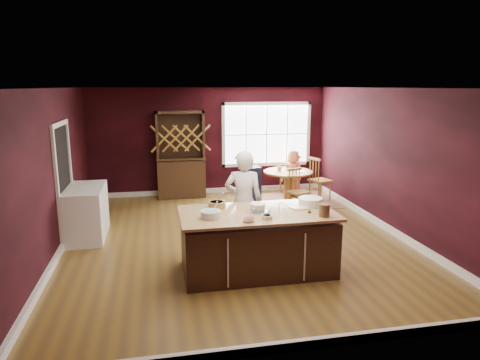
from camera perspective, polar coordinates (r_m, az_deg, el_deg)
name	(u,v)px	position (r m, az deg, el deg)	size (l,w,h in m)	color
room_shell	(234,166)	(7.55, -0.78, 1.88)	(7.00, 7.00, 7.00)	brown
window	(267,134)	(11.21, 3.56, 6.11)	(2.36, 0.10, 1.66)	white
doorway	(65,184)	(8.24, -22.34, -0.47)	(0.08, 1.26, 2.13)	white
kitchen_island	(257,243)	(6.46, 2.31, -8.37)	(2.28, 1.19, 0.92)	black
dining_table	(288,180)	(10.27, 6.42, 0.01)	(1.16, 1.16, 0.75)	#975835
baker	(244,202)	(7.06, 0.49, -2.94)	(0.63, 0.41, 1.72)	silver
layer_cake	(258,208)	(6.30, 2.37, -3.71)	(0.31, 0.31, 0.13)	white
bowl_blue	(211,214)	(6.02, -3.93, -4.60)	(0.28, 0.28, 0.11)	white
bowl_yellow	(217,205)	(6.51, -3.10, -3.31)	(0.26, 0.26, 0.10)	brown
bowl_pink	(249,220)	(5.85, 1.15, -5.34)	(0.16, 0.16, 0.06)	silver
bowl_olive	(267,217)	(5.99, 3.63, -4.95)	(0.15, 0.15, 0.06)	white
drinking_glass	(281,207)	(6.34, 5.48, -3.62)	(0.07, 0.07, 0.14)	silver
dinner_plate	(299,207)	(6.58, 7.88, -3.59)	(0.30, 0.30, 0.02)	#FFFBB7
white_tub	(310,202)	(6.70, 9.37, -2.88)	(0.37, 0.37, 0.13)	silver
stoneware_crock	(324,210)	(6.18, 11.19, -3.98)	(0.15, 0.15, 0.18)	#452D20
toy_figurine	(309,211)	(6.32, 9.23, -4.04)	(0.05, 0.05, 0.08)	yellow
rug	(287,201)	(10.40, 6.35, -2.83)	(2.20, 1.70, 0.01)	brown
chair_east	(320,179)	(10.51, 10.66, 0.19)	(0.45, 0.43, 1.08)	brown
chair_south	(299,190)	(9.53, 7.85, -1.36)	(0.40, 0.38, 0.96)	brown
chair_north	(290,174)	(11.09, 6.63, 0.77)	(0.42, 0.40, 1.01)	brown
seated_woman	(293,173)	(10.85, 7.03, 0.94)	(0.57, 0.37, 1.17)	#E07864
high_chair	(252,183)	(10.39, 1.63, -0.35)	(0.35, 0.35, 0.86)	#181F30
toddler	(254,167)	(10.35, 1.91, 1.73)	(0.18, 0.14, 0.26)	#8CA5BF
table_plate	(301,172)	(10.17, 8.12, 1.12)	(0.19, 0.19, 0.01)	beige
table_cup	(279,168)	(10.29, 5.28, 1.58)	(0.13, 0.13, 0.10)	white
hutch	(181,155)	(10.67, -7.92, 3.37)	(1.17, 0.49, 2.14)	black
washer	(84,218)	(8.02, -20.11, -4.74)	(0.65, 0.63, 0.94)	white
dryer	(89,208)	(8.62, -19.49, -3.51)	(0.65, 0.63, 0.94)	white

